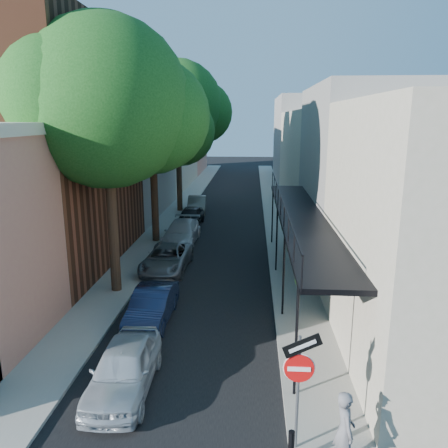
% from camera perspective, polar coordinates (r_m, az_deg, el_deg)
% --- Properties ---
extents(road_surface, '(6.00, 64.00, 0.01)m').
position_cam_1_polar(road_surface, '(38.37, 0.58, 2.48)').
color(road_surface, black).
rests_on(road_surface, ground).
extents(sidewalk_left, '(2.00, 64.00, 0.12)m').
position_cam_1_polar(sidewalk_left, '(38.78, -5.34, 2.62)').
color(sidewalk_left, gray).
rests_on(sidewalk_left, ground).
extents(sidewalk_right, '(2.00, 64.00, 0.12)m').
position_cam_1_polar(sidewalk_right, '(38.35, 6.57, 2.47)').
color(sidewalk_right, gray).
rests_on(sidewalk_right, ground).
extents(buildings_left, '(10.10, 59.10, 12.00)m').
position_cam_1_polar(buildings_left, '(38.17, -13.79, 9.51)').
color(buildings_left, tan).
rests_on(buildings_left, ground).
extents(buildings_right, '(9.80, 55.00, 10.00)m').
position_cam_1_polar(buildings_right, '(37.83, 14.45, 8.66)').
color(buildings_right, beige).
rests_on(buildings_right, ground).
extents(sign_post, '(0.89, 0.17, 2.99)m').
position_cam_1_polar(sign_post, '(10.17, 9.79, -18.61)').
color(sign_post, '#595B60').
rests_on(sign_post, ground).
extents(bollard, '(0.14, 0.14, 0.80)m').
position_cam_1_polar(bollard, '(10.67, 8.76, -26.89)').
color(bollard, black).
rests_on(bollard, sidewalk_right).
extents(oak_near, '(7.48, 6.80, 11.42)m').
position_cam_1_polar(oak_near, '(18.66, -13.66, 14.65)').
color(oak_near, '#362015').
rests_on(oak_near, ground).
extents(oak_mid, '(6.60, 6.00, 10.20)m').
position_cam_1_polar(oak_mid, '(26.39, -8.47, 12.68)').
color(oak_mid, '#362015').
rests_on(oak_mid, ground).
extents(oak_far, '(7.70, 7.00, 11.90)m').
position_cam_1_polar(oak_far, '(35.28, -5.28, 14.93)').
color(oak_far, '#362015').
rests_on(oak_far, ground).
extents(parked_car_a, '(1.71, 4.04, 1.36)m').
position_cam_1_polar(parked_car_a, '(13.05, -12.91, -17.87)').
color(parked_car_a, '#A4ADB5').
rests_on(parked_car_a, ground).
extents(parked_car_b, '(1.40, 3.87, 1.27)m').
position_cam_1_polar(parked_car_b, '(16.73, -9.39, -10.52)').
color(parked_car_b, '#111B37').
rests_on(parked_car_b, ground).
extents(parked_car_c, '(2.20, 4.54, 1.24)m').
position_cam_1_polar(parked_car_c, '(21.99, -7.48, -4.51)').
color(parked_car_c, slate).
rests_on(parked_car_c, ground).
extents(parked_car_d, '(2.04, 4.75, 1.36)m').
position_cam_1_polar(parked_car_d, '(26.60, -5.57, -1.12)').
color(parked_car_d, '#BBBABF').
rests_on(parked_car_d, ground).
extents(parked_car_e, '(1.75, 3.96, 1.32)m').
position_cam_1_polar(parked_car_e, '(31.03, -4.41, 1.00)').
color(parked_car_e, black).
rests_on(parked_car_e, ground).
extents(parked_car_f, '(1.74, 4.15, 1.33)m').
position_cam_1_polar(parked_car_f, '(35.17, -3.55, 2.53)').
color(parked_car_f, '#6B655A').
rests_on(parked_car_f, ground).
extents(pedestrian, '(0.50, 0.70, 1.79)m').
position_cam_1_polar(pedestrian, '(10.51, 15.47, -24.50)').
color(pedestrian, slate).
rests_on(pedestrian, sidewalk_right).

